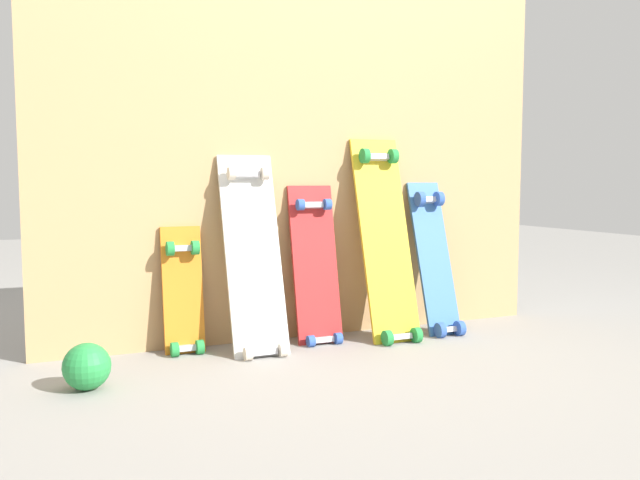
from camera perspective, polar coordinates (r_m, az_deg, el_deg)
name	(u,v)px	position (r m, az deg, el deg)	size (l,w,h in m)	color
ground_plane	(314,338)	(2.90, -0.55, -8.62)	(12.00, 12.00, 0.00)	gray
plywood_wall_panel	(308,127)	(2.89, -1.10, 9.90)	(2.32, 0.04, 1.86)	tan
skateboard_orange	(183,298)	(2.68, -11.90, -4.99)	(0.16, 0.15, 0.58)	orange
skateboard_white	(254,262)	(2.65, -5.82, -1.95)	(0.23, 0.31, 0.87)	silver
skateboard_red	(316,272)	(2.80, -0.36, -2.84)	(0.20, 0.21, 0.75)	#B22626
skateboard_yellow	(386,246)	(2.87, 5.85, -0.50)	(0.23, 0.33, 0.95)	gold
skateboard_blue	(436,264)	(3.03, 10.12, -2.10)	(0.16, 0.29, 0.75)	#386BAD
rubber_ball	(87,367)	(2.32, -19.81, -10.41)	(0.16, 0.16, 0.16)	#268C3F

